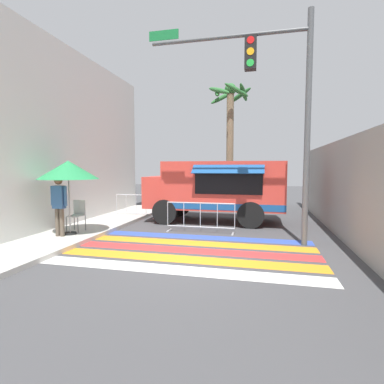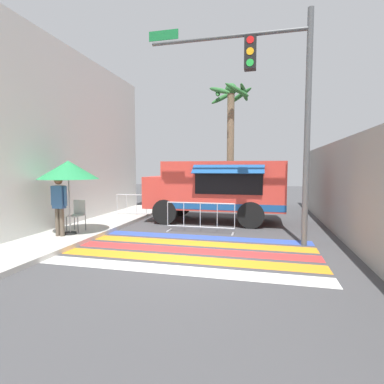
{
  "view_description": "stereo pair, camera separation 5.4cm",
  "coord_description": "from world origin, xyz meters",
  "views": [
    {
      "loc": [
        1.76,
        -7.05,
        2.14
      ],
      "look_at": [
        -0.62,
        2.99,
        1.31
      ],
      "focal_mm": 28.0,
      "sensor_mm": 36.0,
      "label": 1
    },
    {
      "loc": [
        1.81,
        -7.04,
        2.14
      ],
      "look_at": [
        -0.62,
        2.99,
        1.31
      ],
      "focal_mm": 28.0,
      "sensor_mm": 36.0,
      "label": 2
    }
  ],
  "objects": [
    {
      "name": "barricade_side",
      "position": [
        -3.56,
        4.9,
        0.49
      ],
      "size": [
        1.85,
        0.44,
        1.01
      ],
      "color": "#B7BABF",
      "rests_on": "ground_plane"
    },
    {
      "name": "food_truck",
      "position": [
        -0.12,
        4.71,
        1.39
      ],
      "size": [
        5.35,
        2.72,
        2.39
      ],
      "color": "#D13D33",
      "rests_on": "ground_plane"
    },
    {
      "name": "barricade_front",
      "position": [
        -0.24,
        2.59,
        0.5
      ],
      "size": [
        2.3,
        0.44,
        1.01
      ],
      "color": "#B7BABF",
      "rests_on": "ground_plane"
    },
    {
      "name": "crosswalk_painted",
      "position": [
        0.0,
        0.37,
        0.0
      ],
      "size": [
        6.4,
        3.6,
        0.01
      ],
      "color": "white",
      "rests_on": "ground_plane"
    },
    {
      "name": "vendor_person",
      "position": [
        -4.06,
        0.55,
        1.14
      ],
      "size": [
        0.53,
        0.23,
        1.76
      ],
      "rotation": [
        0.0,
        0.0,
        -0.0
      ],
      "color": "brown",
      "rests_on": "sidewalk_left"
    },
    {
      "name": "traffic_signal_pole",
      "position": [
        2.02,
        1.64,
        4.27
      ],
      "size": [
        4.59,
        0.29,
        6.34
      ],
      "color": "#515456",
      "rests_on": "ground_plane"
    },
    {
      "name": "ground_plane",
      "position": [
        0.0,
        0.0,
        0.0
      ],
      "size": [
        60.0,
        60.0,
        0.0
      ],
      "primitive_type": "plane",
      "color": "#424244"
    },
    {
      "name": "building_left_facade",
      "position": [
        -5.09,
        0.0,
        3.22
      ],
      "size": [
        0.25,
        16.0,
        6.43
      ],
      "color": "silver",
      "rests_on": "ground_plane"
    },
    {
      "name": "palm_tree",
      "position": [
        0.02,
        8.89,
        4.44
      ],
      "size": [
        2.33,
        2.41,
        6.52
      ],
      "color": "#7A664C",
      "rests_on": "ground_plane"
    },
    {
      "name": "sidewalk_left",
      "position": [
        -5.3,
        0.0,
        0.06
      ],
      "size": [
        4.4,
        16.0,
        0.13
      ],
      "color": "#B7B5AD",
      "rests_on": "ground_plane"
    },
    {
      "name": "concrete_wall_right",
      "position": [
        4.15,
        3.0,
        1.51
      ],
      "size": [
        0.2,
        16.0,
        3.02
      ],
      "color": "gray",
      "rests_on": "ground_plane"
    },
    {
      "name": "folding_chair",
      "position": [
        -4.01,
        1.35,
        0.72
      ],
      "size": [
        0.43,
        0.43,
        0.98
      ],
      "rotation": [
        0.0,
        0.0,
        -0.19
      ],
      "color": "#4C4C51",
      "rests_on": "sidewalk_left"
    },
    {
      "name": "patio_umbrella",
      "position": [
        -3.93,
        0.84,
        2.08
      ],
      "size": [
        1.78,
        1.78,
        2.24
      ],
      "color": "black",
      "rests_on": "sidewalk_left"
    }
  ]
}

